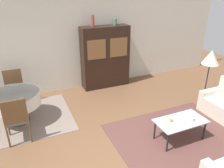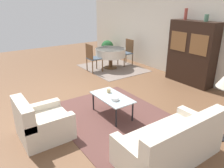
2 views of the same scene
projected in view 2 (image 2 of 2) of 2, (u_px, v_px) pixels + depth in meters
The scene contains 16 objects.
ground_plane at pixel (79, 99), 5.67m from camera, with size 14.00×14.00×0.00m, color brown.
wall_back at pixel (177, 35), 7.12m from camera, with size 10.00×0.06×2.70m.
area_rug at pixel (112, 116), 4.85m from camera, with size 2.68×2.24×0.01m.
dining_rug at pixel (113, 68), 8.24m from camera, with size 2.30×1.89×0.01m.
couch at pixel (171, 144), 3.44m from camera, with size 0.85×1.71×0.82m.
armchair at pixel (41, 123), 4.02m from camera, with size 0.87×0.88×0.79m.
coffee_table at pixel (112, 99), 4.74m from camera, with size 1.02×0.54×0.45m.
display_cabinet at pixel (191, 53), 6.49m from camera, with size 1.45×0.45×1.86m.
dining_table at pixel (111, 53), 8.03m from camera, with size 1.11×1.11×0.73m.
dining_chair_near at pixel (92, 56), 7.62m from camera, with size 0.44×0.44×0.98m.
dining_chair_far at pixel (127, 51), 8.45m from camera, with size 0.44×0.44×0.98m.
cup at pixel (109, 91), 4.91m from camera, with size 0.09×0.09×0.09m.
bowl at pixel (115, 99), 4.54m from camera, with size 0.16×0.16×0.07m.
vase_tall at pixel (186, 14), 6.37m from camera, with size 0.09×0.09×0.32m.
vase_short at pixel (206, 18), 5.87m from camera, with size 0.11×0.11×0.19m.
potted_plant at pixel (107, 47), 9.66m from camera, with size 0.53×0.53×0.75m.
Camera 2 is at (4.71, -2.23, 2.42)m, focal length 35.00 mm.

